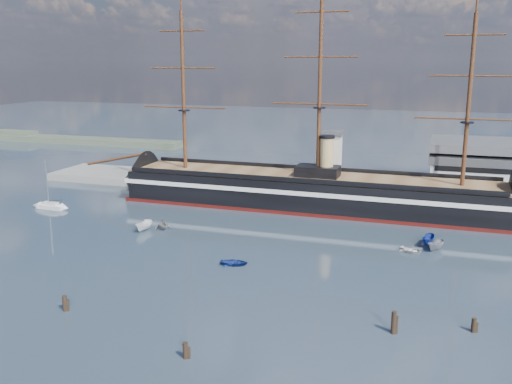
% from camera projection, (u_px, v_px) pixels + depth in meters
% --- Properties ---
extents(ground, '(600.00, 600.00, 0.00)m').
position_uv_depth(ground, '(287.00, 231.00, 117.60)').
color(ground, '#273541').
rests_on(ground, ground).
extents(quay, '(180.00, 18.00, 2.00)m').
position_uv_depth(quay, '(360.00, 196.00, 147.88)').
color(quay, slate).
rests_on(quay, ground).
extents(quay_tower, '(5.00, 5.00, 15.00)m').
position_uv_depth(quay_tower, '(333.00, 159.00, 145.02)').
color(quay_tower, silver).
rests_on(quay_tower, ground).
extents(shoreline, '(120.00, 10.00, 4.00)m').
position_uv_depth(shoreline, '(35.00, 138.00, 247.44)').
color(shoreline, '#3F4C38').
rests_on(shoreline, ground).
extents(warship, '(112.94, 16.90, 53.94)m').
position_uv_depth(warship, '(302.00, 191.00, 135.73)').
color(warship, black).
rests_on(warship, ground).
extents(sailboat, '(7.31, 2.56, 11.51)m').
position_uv_depth(sailboat, '(51.00, 206.00, 134.90)').
color(sailboat, silver).
rests_on(sailboat, ground).
extents(motorboat_a, '(6.27, 2.70, 2.45)m').
position_uv_depth(motorboat_a, '(144.00, 231.00, 117.81)').
color(motorboat_a, white).
rests_on(motorboat_a, ground).
extents(motorboat_b, '(1.67, 3.12, 1.38)m').
position_uv_depth(motorboat_b, '(234.00, 265.00, 98.02)').
color(motorboat_b, navy).
rests_on(motorboat_b, ground).
extents(motorboat_c, '(6.00, 4.41, 2.27)m').
position_uv_depth(motorboat_c, '(435.00, 250.00, 105.61)').
color(motorboat_c, gray).
rests_on(motorboat_c, ground).
extents(motorboat_d, '(6.84, 6.57, 2.43)m').
position_uv_depth(motorboat_d, '(162.00, 229.00, 118.97)').
color(motorboat_d, gray).
rests_on(motorboat_d, ground).
extents(motorboat_e, '(2.33, 2.97, 1.30)m').
position_uv_depth(motorboat_e, '(411.00, 252.00, 104.53)').
color(motorboat_e, silver).
rests_on(motorboat_e, ground).
extents(motorboat_f, '(6.39, 3.28, 2.44)m').
position_uv_depth(motorboat_f, '(428.00, 246.00, 108.34)').
color(motorboat_f, navy).
rests_on(motorboat_f, ground).
extents(piling_near_left, '(0.64, 0.64, 2.98)m').
position_uv_depth(piling_near_left, '(65.00, 311.00, 80.25)').
color(piling_near_left, black).
rests_on(piling_near_left, ground).
extents(piling_near_mid, '(0.64, 0.64, 2.71)m').
position_uv_depth(piling_near_mid, '(186.00, 358.00, 67.49)').
color(piling_near_mid, black).
rests_on(piling_near_mid, ground).
extents(piling_near_right, '(0.64, 0.64, 3.77)m').
position_uv_depth(piling_near_right, '(393.00, 333.00, 73.60)').
color(piling_near_right, black).
rests_on(piling_near_right, ground).
extents(piling_far_right, '(0.64, 0.64, 2.63)m').
position_uv_depth(piling_far_right, '(473.00, 332.00, 73.98)').
color(piling_far_right, black).
rests_on(piling_far_right, ground).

